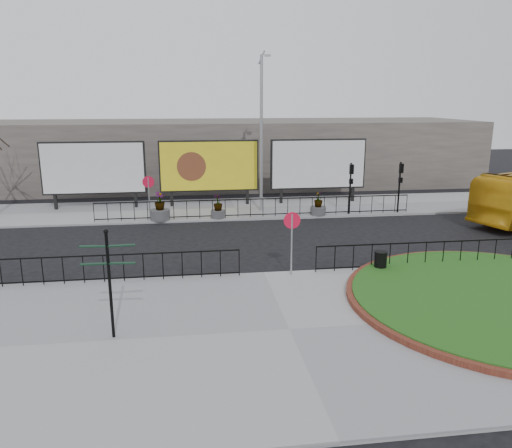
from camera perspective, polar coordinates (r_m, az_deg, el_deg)
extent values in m
plane|color=black|center=(19.62, 0.91, -5.86)|extent=(90.00, 90.00, 0.00)
cube|color=gray|center=(15.07, 3.84, -12.10)|extent=(30.00, 10.00, 0.12)
cube|color=gray|center=(31.07, -2.42, 1.78)|extent=(44.00, 6.00, 0.12)
cylinder|color=brown|center=(18.73, 26.51, -7.74)|extent=(10.40, 10.40, 0.18)
cylinder|color=#254813|center=(18.72, 26.51, -7.68)|extent=(10.00, 10.00, 0.22)
cylinder|color=gray|center=(28.23, -12.11, 2.82)|extent=(0.07, 0.07, 2.40)
cylinder|color=red|center=(28.06, -12.21, 4.73)|extent=(0.64, 0.03, 0.64)
cylinder|color=white|center=(28.08, -12.21, 4.73)|extent=(0.50, 0.03, 0.50)
cylinder|color=gray|center=(19.01, 4.09, -2.37)|extent=(0.07, 0.07, 2.40)
cylinder|color=red|center=(18.76, 4.14, 0.41)|extent=(0.64, 0.03, 0.64)
cylinder|color=white|center=(18.78, 4.13, 0.42)|extent=(0.50, 0.03, 0.50)
cube|color=black|center=(32.83, -21.93, 2.43)|extent=(0.18, 0.18, 1.00)
cube|color=black|center=(31.98, -13.56, 2.78)|extent=(0.18, 0.18, 1.00)
cube|color=black|center=(32.00, -18.07, 6.11)|extent=(6.20, 0.25, 3.20)
cube|color=silver|center=(31.85, -18.12, 6.07)|extent=(6.00, 0.06, 3.00)
cube|color=black|center=(31.83, -9.62, 2.92)|extent=(0.18, 0.18, 1.00)
cube|color=black|center=(32.03, -1.00, 3.19)|extent=(0.18, 0.18, 1.00)
cube|color=black|center=(31.52, -5.38, 6.63)|extent=(6.20, 0.25, 3.20)
cube|color=yellow|center=(31.36, -5.36, 6.59)|extent=(6.00, 0.06, 3.00)
cube|color=black|center=(32.35, 2.88, 3.28)|extent=(0.18, 0.18, 1.00)
cube|color=black|center=(33.56, 10.98, 3.44)|extent=(0.18, 0.18, 1.00)
cube|color=black|center=(32.57, 7.11, 6.83)|extent=(6.20, 0.25, 3.20)
cube|color=silver|center=(32.41, 7.18, 6.79)|extent=(6.00, 0.06, 3.00)
cylinder|color=gray|center=(29.61, 0.61, 10.10)|extent=(0.18, 0.18, 9.00)
cylinder|color=gray|center=(29.62, 0.63, 18.52)|extent=(0.43, 0.10, 0.77)
cube|color=gray|center=(29.68, 1.34, 18.71)|extent=(0.35, 0.15, 0.12)
cylinder|color=black|center=(29.59, 10.70, 4.00)|extent=(0.10, 0.10, 3.00)
cube|color=black|center=(29.30, 10.87, 6.17)|extent=(0.22, 0.18, 0.55)
cube|color=black|center=(29.40, 10.81, 4.82)|extent=(0.20, 0.16, 0.30)
cylinder|color=black|center=(30.66, 16.04, 4.04)|extent=(0.10, 0.10, 3.00)
cube|color=black|center=(30.38, 16.28, 6.14)|extent=(0.22, 0.18, 0.55)
cube|color=black|center=(30.48, 16.19, 4.83)|extent=(0.20, 0.16, 0.30)
cube|color=#67605A|center=(40.54, -3.81, 8.16)|extent=(40.00, 10.00, 5.00)
cylinder|color=black|center=(14.52, -16.35, -6.85)|extent=(0.09, 0.09, 3.07)
sphere|color=black|center=(14.05, -16.79, -0.82)|extent=(0.13, 0.13, 0.13)
cube|color=black|center=(14.26, -18.17, -2.44)|extent=(0.73, 0.20, 0.03)
cube|color=black|center=(14.12, -15.13, -2.38)|extent=(0.72, 0.17, 0.03)
cube|color=black|center=(14.36, -18.05, -4.36)|extent=(0.72, 0.14, 0.03)
cube|color=black|center=(14.21, -15.03, -4.34)|extent=(0.73, 0.20, 0.03)
cylinder|color=black|center=(20.06, 14.03, -4.29)|extent=(0.48, 0.48, 0.79)
cylinder|color=black|center=(19.93, 14.10, -3.13)|extent=(0.51, 0.51, 0.05)
cylinder|color=#4C4C4F|center=(28.38, -10.90, 1.05)|extent=(1.09, 1.09, 0.57)
imported|color=#254813|center=(28.22, -10.97, 2.62)|extent=(0.79, 0.79, 1.02)
cylinder|color=#4C4C4F|center=(28.39, -4.34, 1.14)|extent=(0.84, 0.84, 0.44)
imported|color=#254813|center=(28.25, -4.37, 2.48)|extent=(0.71, 0.71, 0.92)
cylinder|color=#4C4C4F|center=(29.30, 7.11, 1.51)|extent=(0.90, 0.90, 0.47)
imported|color=#254813|center=(29.16, 7.15, 2.84)|extent=(0.71, 0.71, 0.92)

